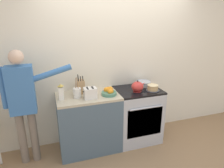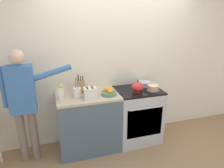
{
  "view_description": "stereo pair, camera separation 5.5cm",
  "coord_description": "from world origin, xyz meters",
  "px_view_note": "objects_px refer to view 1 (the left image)",
  "views": [
    {
      "loc": [
        -1.13,
        -2.48,
        2.04
      ],
      "look_at": [
        -0.22,
        0.27,
        1.07
      ],
      "focal_mm": 32.0,
      "sensor_mm": 36.0,
      "label": 1
    },
    {
      "loc": [
        -1.08,
        -2.5,
        2.04
      ],
      "look_at": [
        -0.22,
        0.27,
        1.07
      ],
      "focal_mm": 32.0,
      "sensor_mm": 36.0,
      "label": 2
    }
  ],
  "objects_px": {
    "stove_range": "(137,115)",
    "mixing_bowl": "(143,83)",
    "utensil_crock": "(77,93)",
    "knife_block": "(81,87)",
    "milk_carton": "(61,92)",
    "fruit_bowl": "(109,92)",
    "person_baker": "(23,99)",
    "tea_kettle": "(138,87)",
    "layer_cake": "(153,88)",
    "toaster": "(90,93)"
  },
  "relations": [
    {
      "from": "knife_block",
      "to": "toaster",
      "type": "relative_size",
      "value": 1.53
    },
    {
      "from": "milk_carton",
      "to": "mixing_bowl",
      "type": "bearing_deg",
      "value": 7.59
    },
    {
      "from": "tea_kettle",
      "to": "utensil_crock",
      "type": "relative_size",
      "value": 0.75
    },
    {
      "from": "utensil_crock",
      "to": "tea_kettle",
      "type": "bearing_deg",
      "value": -2.84
    },
    {
      "from": "utensil_crock",
      "to": "person_baker",
      "type": "bearing_deg",
      "value": 179.8
    },
    {
      "from": "knife_block",
      "to": "toaster",
      "type": "xyz_separation_m",
      "value": [
        0.1,
        -0.24,
        -0.03
      ]
    },
    {
      "from": "milk_carton",
      "to": "person_baker",
      "type": "relative_size",
      "value": 0.14
    },
    {
      "from": "fruit_bowl",
      "to": "person_baker",
      "type": "bearing_deg",
      "value": 177.93
    },
    {
      "from": "stove_range",
      "to": "mixing_bowl",
      "type": "relative_size",
      "value": 3.65
    },
    {
      "from": "stove_range",
      "to": "layer_cake",
      "type": "distance_m",
      "value": 0.56
    },
    {
      "from": "tea_kettle",
      "to": "person_baker",
      "type": "relative_size",
      "value": 0.14
    },
    {
      "from": "knife_block",
      "to": "fruit_bowl",
      "type": "bearing_deg",
      "value": -26.73
    },
    {
      "from": "layer_cake",
      "to": "toaster",
      "type": "xyz_separation_m",
      "value": [
        -1.02,
        0.0,
        0.03
      ]
    },
    {
      "from": "stove_range",
      "to": "milk_carton",
      "type": "bearing_deg",
      "value": -177.81
    },
    {
      "from": "layer_cake",
      "to": "utensil_crock",
      "type": "xyz_separation_m",
      "value": [
        -1.2,
        0.09,
        0.03
      ]
    },
    {
      "from": "mixing_bowl",
      "to": "utensil_crock",
      "type": "xyz_separation_m",
      "value": [
        -1.16,
        -0.17,
        0.03
      ]
    },
    {
      "from": "knife_block",
      "to": "fruit_bowl",
      "type": "height_order",
      "value": "knife_block"
    },
    {
      "from": "tea_kettle",
      "to": "person_baker",
      "type": "xyz_separation_m",
      "value": [
        -1.68,
        0.05,
        -0.01
      ]
    },
    {
      "from": "tea_kettle",
      "to": "mixing_bowl",
      "type": "height_order",
      "value": "tea_kettle"
    },
    {
      "from": "tea_kettle",
      "to": "milk_carton",
      "type": "distance_m",
      "value": 1.18
    },
    {
      "from": "layer_cake",
      "to": "stove_range",
      "type": "bearing_deg",
      "value": 149.28
    },
    {
      "from": "utensil_crock",
      "to": "mixing_bowl",
      "type": "bearing_deg",
      "value": 8.39
    },
    {
      "from": "knife_block",
      "to": "fruit_bowl",
      "type": "xyz_separation_m",
      "value": [
        0.4,
        -0.2,
        -0.06
      ]
    },
    {
      "from": "stove_range",
      "to": "person_baker",
      "type": "distance_m",
      "value": 1.81
    },
    {
      "from": "mixing_bowl",
      "to": "person_baker",
      "type": "distance_m",
      "value": 1.9
    },
    {
      "from": "layer_cake",
      "to": "milk_carton",
      "type": "bearing_deg",
      "value": 177.11
    },
    {
      "from": "milk_carton",
      "to": "tea_kettle",
      "type": "bearing_deg",
      "value": -1.62
    },
    {
      "from": "knife_block",
      "to": "toaster",
      "type": "distance_m",
      "value": 0.26
    },
    {
      "from": "utensil_crock",
      "to": "toaster",
      "type": "relative_size",
      "value": 1.58
    },
    {
      "from": "knife_block",
      "to": "milk_carton",
      "type": "xyz_separation_m",
      "value": [
        -0.31,
        -0.17,
        0.01
      ]
    },
    {
      "from": "fruit_bowl",
      "to": "milk_carton",
      "type": "distance_m",
      "value": 0.71
    },
    {
      "from": "stove_range",
      "to": "person_baker",
      "type": "bearing_deg",
      "value": -178.99
    },
    {
      "from": "stove_range",
      "to": "milk_carton",
      "type": "height_order",
      "value": "milk_carton"
    },
    {
      "from": "stove_range",
      "to": "utensil_crock",
      "type": "relative_size",
      "value": 2.94
    },
    {
      "from": "toaster",
      "to": "knife_block",
      "type": "bearing_deg",
      "value": 111.68
    },
    {
      "from": "mixing_bowl",
      "to": "knife_block",
      "type": "height_order",
      "value": "knife_block"
    },
    {
      "from": "tea_kettle",
      "to": "toaster",
      "type": "bearing_deg",
      "value": -177.36
    },
    {
      "from": "layer_cake",
      "to": "person_baker",
      "type": "xyz_separation_m",
      "value": [
        -1.93,
        0.09,
        0.03
      ]
    },
    {
      "from": "mixing_bowl",
      "to": "toaster",
      "type": "relative_size",
      "value": 1.27
    },
    {
      "from": "knife_block",
      "to": "utensil_crock",
      "type": "xyz_separation_m",
      "value": [
        -0.08,
        -0.16,
        -0.03
      ]
    },
    {
      "from": "stove_range",
      "to": "knife_block",
      "type": "xyz_separation_m",
      "value": [
        -0.92,
        0.13,
        0.57
      ]
    },
    {
      "from": "mixing_bowl",
      "to": "utensil_crock",
      "type": "bearing_deg",
      "value": -171.61
    },
    {
      "from": "stove_range",
      "to": "utensil_crock",
      "type": "bearing_deg",
      "value": -178.1
    },
    {
      "from": "layer_cake",
      "to": "mixing_bowl",
      "type": "distance_m",
      "value": 0.26
    },
    {
      "from": "toaster",
      "to": "person_baker",
      "type": "xyz_separation_m",
      "value": [
        -0.91,
        0.09,
        -0.01
      ]
    },
    {
      "from": "knife_block",
      "to": "person_baker",
      "type": "relative_size",
      "value": 0.18
    },
    {
      "from": "knife_block",
      "to": "milk_carton",
      "type": "bearing_deg",
      "value": -150.6
    },
    {
      "from": "mixing_bowl",
      "to": "knife_block",
      "type": "bearing_deg",
      "value": -179.35
    },
    {
      "from": "mixing_bowl",
      "to": "milk_carton",
      "type": "xyz_separation_m",
      "value": [
        -1.39,
        -0.19,
        0.07
      ]
    },
    {
      "from": "utensil_crock",
      "to": "fruit_bowl",
      "type": "bearing_deg",
      "value": -4.94
    }
  ]
}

